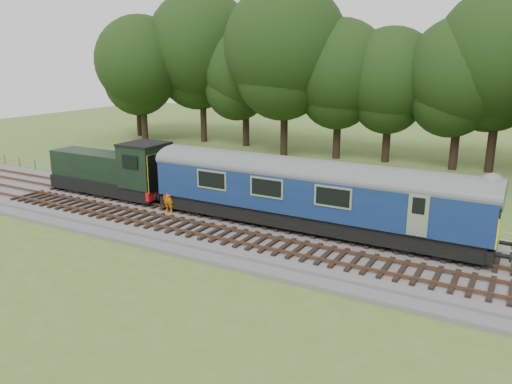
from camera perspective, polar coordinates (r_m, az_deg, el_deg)
The scene contains 9 objects.
ground at distance 26.52m, azimuth 0.68°, elevation -5.19°, with size 120.00×120.00×0.00m, color #496826.
ballast at distance 26.46m, azimuth 0.68°, elevation -4.83°, with size 70.00×7.00×0.35m, color #4C4C4F.
track_north at distance 27.55m, azimuth 2.09°, elevation -3.49°, with size 67.20×2.40×0.21m.
track_south at distance 25.07m, azimuth -1.08°, elevation -5.41°, with size 67.20×2.40×0.21m.
fence at distance 30.33m, azimuth 4.77°, elevation -2.59°, with size 64.00×0.12×1.00m, color #6B6054, non-canonical shape.
tree_line at distance 46.34m, azimuth 13.90°, elevation 3.26°, with size 70.00×8.00×18.00m, color black, non-canonical shape.
dmu_railcar at distance 26.07m, azimuth 6.19°, elevation 0.37°, with size 18.05×2.86×3.88m.
shunter_loco at distance 34.01m, azimuth -15.92°, elevation 2.28°, with size 8.91×2.60×3.38m.
worker at distance 29.61m, azimuth -9.99°, elevation -0.62°, with size 0.68×0.45×1.86m, color orange.
Camera 1 is at (11.93, -21.81, 9.25)m, focal length 35.00 mm.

